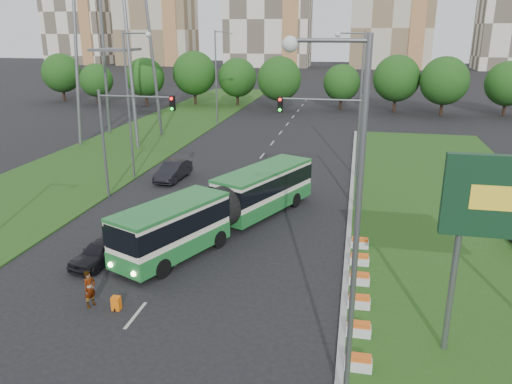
% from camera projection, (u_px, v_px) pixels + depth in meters
% --- Properties ---
extents(ground, '(360.00, 360.00, 0.00)m').
position_uv_depth(ground, '(234.00, 262.00, 27.15)').
color(ground, black).
rests_on(ground, ground).
extents(grass_median, '(14.00, 60.00, 0.15)m').
position_uv_depth(grass_median, '(459.00, 225.00, 32.11)').
color(grass_median, '#204D16').
rests_on(grass_median, ground).
extents(median_kerb, '(0.30, 60.00, 0.18)m').
position_uv_depth(median_kerb, '(350.00, 217.00, 33.43)').
color(median_kerb, '#969696').
rests_on(median_kerb, ground).
extents(left_verge, '(12.00, 110.00, 0.10)m').
position_uv_depth(left_verge, '(128.00, 146.00, 53.83)').
color(left_verge, '#204D16').
rests_on(left_verge, ground).
extents(lane_markings, '(0.20, 100.00, 0.01)m').
position_uv_depth(lane_markings, '(254.00, 166.00, 46.35)').
color(lane_markings, '#AAAAA4').
rests_on(lane_markings, ground).
extents(flower_planters, '(1.10, 11.50, 0.60)m').
position_uv_depth(flower_planters, '(359.00, 289.00, 23.41)').
color(flower_planters, silver).
rests_on(flower_planters, grass_median).
extents(traffic_mast_median, '(5.76, 0.32, 8.00)m').
position_uv_depth(traffic_mast_median, '(336.00, 133.00, 33.90)').
color(traffic_mast_median, slate).
rests_on(traffic_mast_median, ground).
extents(traffic_mast_left, '(5.76, 0.32, 8.00)m').
position_uv_depth(traffic_mast_left, '(123.00, 128.00, 35.84)').
color(traffic_mast_left, slate).
rests_on(traffic_mast_left, ground).
extents(street_lamps, '(36.00, 60.00, 12.00)m').
position_uv_depth(street_lamps, '(225.00, 120.00, 35.17)').
color(street_lamps, slate).
rests_on(street_lamps, ground).
extents(tree_line, '(120.00, 8.00, 9.00)m').
position_uv_depth(tree_line, '(386.00, 82.00, 75.09)').
color(tree_line, '#174913').
rests_on(tree_line, ground).
extents(midrise_west, '(22.00, 14.00, 36.00)m').
position_uv_depth(midrise_west, '(77.00, 12.00, 179.29)').
color(midrise_west, white).
rests_on(midrise_west, ground).
extents(articulated_bus, '(2.60, 16.67, 2.74)m').
position_uv_depth(articulated_bus, '(222.00, 205.00, 31.03)').
color(articulated_bus, white).
rests_on(articulated_bus, ground).
extents(car_left_near, '(2.45, 4.20, 1.34)m').
position_uv_depth(car_left_near, '(101.00, 252.00, 26.87)').
color(car_left_near, black).
rests_on(car_left_near, ground).
extents(car_left_far, '(1.92, 4.79, 1.55)m').
position_uv_depth(car_left_far, '(173.00, 171.00, 41.86)').
color(car_left_far, black).
rests_on(car_left_far, ground).
extents(pedestrian, '(0.58, 0.73, 1.75)m').
position_uv_depth(pedestrian, '(90.00, 289.00, 22.61)').
color(pedestrian, gray).
rests_on(pedestrian, ground).
extents(shopping_trolley, '(0.38, 0.40, 0.64)m').
position_uv_depth(shopping_trolley, '(116.00, 303.00, 22.48)').
color(shopping_trolley, orange).
rests_on(shopping_trolley, ground).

